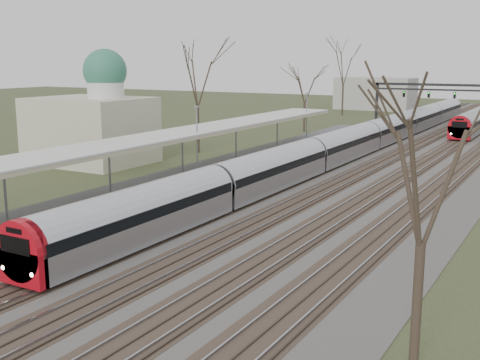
# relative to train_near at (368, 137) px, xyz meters

# --- Properties ---
(track_bed) EXTENTS (24.00, 160.00, 0.22)m
(track_bed) POSITION_rel_train_near_xyz_m (2.76, -3.00, -1.42)
(track_bed) COLOR #474442
(track_bed) RESTS_ON ground
(platform) EXTENTS (3.50, 69.00, 1.00)m
(platform) POSITION_rel_train_near_xyz_m (-6.55, -20.50, -0.98)
(platform) COLOR #9E9B93
(platform) RESTS_ON ground
(canopy) EXTENTS (4.10, 50.00, 3.11)m
(canopy) POSITION_rel_train_near_xyz_m (-6.55, -25.02, 2.45)
(canopy) COLOR slate
(canopy) RESTS_ON platform
(dome_building) EXTENTS (10.00, 8.00, 10.30)m
(dome_building) POSITION_rel_train_near_xyz_m (-19.21, -20.00, 2.24)
(dome_building) COLOR beige
(dome_building) RESTS_ON ground
(signal_gantry) EXTENTS (21.00, 0.59, 6.08)m
(signal_gantry) POSITION_rel_train_near_xyz_m (2.79, 26.98, 3.43)
(signal_gantry) COLOR black
(signal_gantry) RESTS_ON ground
(tree_west_far) EXTENTS (5.50, 5.50, 11.33)m
(tree_west_far) POSITION_rel_train_near_xyz_m (-14.50, -10.00, 6.54)
(tree_west_far) COLOR #2D231C
(tree_west_far) RESTS_ON ground
(tree_east_near) EXTENTS (4.50, 4.50, 9.27)m
(tree_east_near) POSITION_rel_train_near_xyz_m (15.50, -43.00, 5.08)
(tree_east_near) COLOR #2D231C
(tree_east_near) RESTS_ON ground
(train_near) EXTENTS (2.62, 90.21, 3.05)m
(train_near) POSITION_rel_train_near_xyz_m (0.00, 0.00, 0.00)
(train_near) COLOR #B2B5BD
(train_near) RESTS_ON ground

